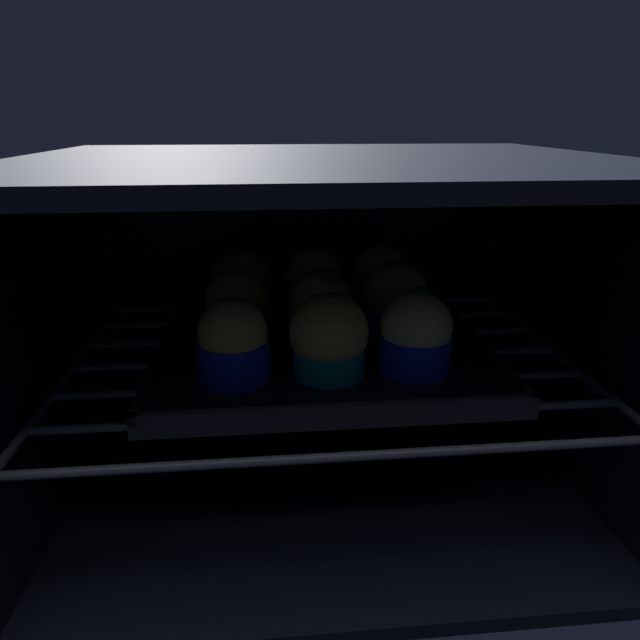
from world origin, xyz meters
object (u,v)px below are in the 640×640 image
at_px(muffin_row1_col0, 236,309).
at_px(muffin_row1_col1, 321,309).
at_px(muffin_row2_col0, 243,285).
at_px(muffin_row2_col1, 314,282).
at_px(muffin_row0_col2, 416,335).
at_px(muffin_row1_col2, 395,302).
at_px(muffin_row0_col0, 233,343).
at_px(muffin_row2_col2, 381,280).
at_px(baking_tray, 320,343).
at_px(muffin_row0_col1, 327,339).

xyz_separation_m(muffin_row1_col0, muffin_row1_col1, (0.09, -0.01, -0.00)).
bearing_deg(muffin_row2_col0, muffin_row2_col1, -1.30).
bearing_deg(muffin_row1_col1, muffin_row2_col0, 133.60).
relative_size(muffin_row0_col2, muffin_row2_col0, 0.95).
xyz_separation_m(muffin_row1_col1, muffin_row2_col0, (-0.09, 0.09, 0.00)).
height_order(muffin_row1_col0, muffin_row1_col2, muffin_row1_col2).
xyz_separation_m(muffin_row0_col0, muffin_row1_col1, (0.09, 0.09, 0.00)).
relative_size(muffin_row2_col1, muffin_row2_col2, 1.01).
xyz_separation_m(baking_tray, muffin_row2_col0, (-0.09, 0.09, 0.04)).
xyz_separation_m(muffin_row0_col1, muffin_row1_col1, (0.00, 0.09, 0.00)).
height_order(muffin_row0_col1, muffin_row1_col2, muffin_row1_col2).
xyz_separation_m(baking_tray, muffin_row2_col1, (0.00, 0.09, 0.05)).
relative_size(muffin_row2_col0, muffin_row2_col1, 1.02).
height_order(muffin_row0_col0, muffin_row0_col2, muffin_row0_col2).
bearing_deg(muffin_row2_col1, muffin_row0_col0, -117.60).
xyz_separation_m(muffin_row1_col1, muffin_row2_col2, (0.09, 0.09, 0.00)).
bearing_deg(muffin_row0_col0, muffin_row0_col2, -0.47).
distance_m(muffin_row0_col1, muffin_row1_col0, 0.13).
relative_size(muffin_row0_col0, muffin_row2_col1, 0.90).
bearing_deg(muffin_row0_col0, muffin_row1_col1, 42.77).
bearing_deg(muffin_row1_col1, muffin_row0_col1, -91.98).
relative_size(muffin_row0_col1, muffin_row2_col1, 0.93).
bearing_deg(muffin_row1_col2, baking_tray, -179.67).
height_order(muffin_row0_col2, muffin_row1_col0, muffin_row0_col2).
relative_size(baking_tray, muffin_row2_col1, 3.95).
bearing_deg(muffin_row1_col2, muffin_row0_col2, -89.83).
xyz_separation_m(muffin_row2_col0, muffin_row2_col2, (0.18, -0.00, 0.00)).
bearing_deg(muffin_row0_col2, muffin_row2_col2, 89.57).
height_order(muffin_row2_col0, muffin_row2_col2, muffin_row2_col0).
relative_size(muffin_row1_col2, muffin_row2_col1, 1.00).
bearing_deg(muffin_row1_col2, muffin_row2_col2, 88.97).
distance_m(muffin_row2_col0, muffin_row2_col1, 0.09).
xyz_separation_m(muffin_row1_col2, muffin_row2_col2, (0.00, 0.09, -0.00)).
bearing_deg(muffin_row2_col0, muffin_row2_col2, -0.19).
bearing_deg(muffin_row2_col0, muffin_row1_col2, -27.56).
distance_m(muffin_row1_col2, muffin_row2_col1, 0.12).
distance_m(muffin_row0_col2, muffin_row1_col0, 0.20).
distance_m(muffin_row0_col1, muffin_row2_col1, 0.18).
distance_m(baking_tray, muffin_row1_col1, 0.04).
relative_size(baking_tray, muffin_row0_col0, 4.39).
height_order(muffin_row0_col2, muffin_row1_col1, same).
bearing_deg(muffin_row2_col1, baking_tray, -90.95).
relative_size(muffin_row0_col2, muffin_row2_col1, 0.97).
distance_m(muffin_row0_col0, muffin_row2_col0, 0.18).
bearing_deg(muffin_row1_col2, muffin_row0_col0, -153.33).
height_order(muffin_row1_col0, muffin_row1_col1, muffin_row1_col1).
distance_m(muffin_row2_col1, muffin_row2_col2, 0.09).
relative_size(muffin_row1_col0, muffin_row1_col1, 0.97).
distance_m(baking_tray, muffin_row0_col2, 0.13).
bearing_deg(muffin_row1_col2, muffin_row1_col0, 179.36).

